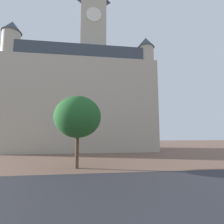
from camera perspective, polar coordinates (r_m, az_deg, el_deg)
ground_plane at (r=12.36m, az=-0.11°, el=-21.85°), size 120.00×120.00×0.00m
street_asphalt_strip at (r=10.49m, az=1.46°, el=-24.58°), size 120.00×8.69×0.00m
landmark_building at (r=33.69m, az=-9.57°, el=4.94°), size 26.79×10.53×33.36m
tree_curb_far at (r=16.48m, az=-11.25°, el=-1.62°), size 4.35×4.35×6.64m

